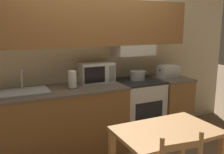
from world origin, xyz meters
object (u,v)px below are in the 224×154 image
(cooking_pot, at_px, (138,75))
(dining_table, at_px, (166,143))
(stove_range, at_px, (138,110))
(microwave, at_px, (96,73))
(paper_towel_roll, at_px, (72,80))
(sink_basin, at_px, (24,91))
(toaster, at_px, (168,71))

(cooking_pot, xyz_separation_m, dining_table, (-0.53, -1.41, -0.37))
(dining_table, bearing_deg, stove_range, 69.31)
(cooking_pot, relative_size, dining_table, 0.33)
(microwave, relative_size, dining_table, 0.50)
(cooking_pot, bearing_deg, paper_towel_roll, -175.59)
(paper_towel_roll, bearing_deg, sink_basin, 177.15)
(stove_range, height_order, paper_towel_roll, paper_towel_roll)
(cooking_pot, xyz_separation_m, toaster, (0.55, -0.02, 0.02))
(sink_basin, height_order, paper_towel_roll, sink_basin)
(cooking_pot, relative_size, microwave, 0.65)
(toaster, height_order, dining_table, toaster)
(paper_towel_roll, height_order, dining_table, paper_towel_roll)
(sink_basin, bearing_deg, dining_table, -50.37)
(toaster, distance_m, sink_basin, 2.20)
(stove_range, height_order, microwave, microwave)
(microwave, height_order, toaster, microwave)
(toaster, distance_m, dining_table, 1.80)
(microwave, relative_size, toaster, 1.51)
(cooking_pot, height_order, dining_table, cooking_pot)
(sink_basin, distance_m, paper_towel_roll, 0.62)
(stove_range, bearing_deg, dining_table, -110.69)
(cooking_pot, height_order, microwave, microwave)
(microwave, relative_size, sink_basin, 0.82)
(stove_range, distance_m, sink_basin, 1.71)
(cooking_pot, bearing_deg, sink_basin, -178.26)
(toaster, xyz_separation_m, dining_table, (-1.08, -1.38, -0.39))
(sink_basin, relative_size, paper_towel_roll, 2.56)
(microwave, xyz_separation_m, toaster, (1.18, -0.14, -0.05))
(cooking_pot, xyz_separation_m, paper_towel_roll, (-1.04, -0.08, 0.04))
(microwave, height_order, paper_towel_roll, microwave)
(cooking_pot, relative_size, paper_towel_roll, 1.35)
(cooking_pot, relative_size, sink_basin, 0.53)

